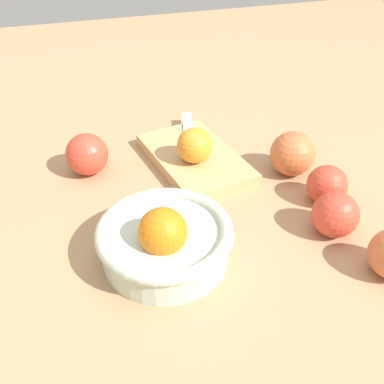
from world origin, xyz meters
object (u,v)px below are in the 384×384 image
(apple_front_right, at_px, (292,154))
(apple_front_left_3, at_px, (327,185))
(orange_on_board, at_px, (195,145))
(apple_back_right, at_px, (87,154))
(apple_front_left_2, at_px, (335,214))
(cutting_board, at_px, (195,159))
(bowl, at_px, (165,240))
(knife, at_px, (189,134))

(apple_front_right, distance_m, apple_front_left_3, 0.10)
(orange_on_board, relative_size, apple_front_right, 0.79)
(apple_back_right, relative_size, apple_front_right, 0.94)
(apple_front_left_2, distance_m, apple_front_right, 0.17)
(apple_back_right, height_order, apple_front_left_2, apple_back_right)
(cutting_board, relative_size, orange_on_board, 3.66)
(apple_back_right, relative_size, apple_front_left_3, 1.14)
(apple_front_left_2, relative_size, apple_front_left_3, 1.06)
(orange_on_board, height_order, apple_front_left_2, orange_on_board)
(bowl, bearing_deg, apple_front_left_3, -80.45)
(orange_on_board, relative_size, apple_back_right, 0.84)
(knife, bearing_deg, apple_front_left_2, -157.33)
(apple_back_right, xyz_separation_m, apple_front_left_2, (-0.29, -0.35, -0.00))
(knife, bearing_deg, cutting_board, 172.20)
(orange_on_board, xyz_separation_m, apple_front_right, (-0.06, -0.17, -0.01))
(cutting_board, distance_m, orange_on_board, 0.05)
(cutting_board, relative_size, apple_back_right, 3.08)
(orange_on_board, bearing_deg, apple_front_left_3, -130.30)
(apple_front_left_2, bearing_deg, cutting_board, 29.78)
(apple_front_right, height_order, apple_front_left_3, apple_front_right)
(orange_on_board, bearing_deg, apple_front_left_2, -146.42)
(bowl, bearing_deg, apple_front_right, -62.46)
(apple_front_right, bearing_deg, orange_on_board, 70.70)
(apple_front_left_2, xyz_separation_m, apple_front_left_3, (0.07, -0.03, -0.00))
(cutting_board, bearing_deg, apple_front_left_2, -150.22)
(apple_back_right, bearing_deg, cutting_board, -99.55)
(apple_back_right, bearing_deg, apple_front_left_2, -129.87)
(cutting_board, bearing_deg, apple_back_right, 80.45)
(bowl, height_order, apple_front_left_3, bowl)
(knife, distance_m, apple_back_right, 0.21)
(orange_on_board, distance_m, apple_front_left_2, 0.28)
(bowl, distance_m, apple_back_right, 0.28)
(knife, xyz_separation_m, apple_front_right, (-0.15, -0.15, 0.01))
(knife, height_order, apple_front_left_3, apple_front_left_3)
(bowl, height_order, orange_on_board, bowl)
(apple_back_right, bearing_deg, orange_on_board, -106.50)
(knife, relative_size, apple_front_right, 1.85)
(apple_back_right, distance_m, apple_front_left_3, 0.43)
(knife, relative_size, apple_front_left_2, 2.12)
(knife, relative_size, apple_back_right, 1.96)
(apple_front_right, bearing_deg, apple_front_left_2, 174.30)
(knife, bearing_deg, bowl, 156.76)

